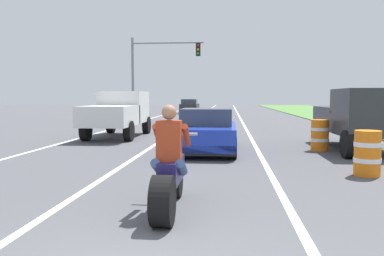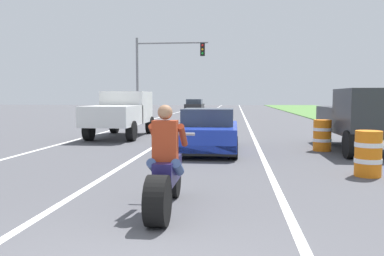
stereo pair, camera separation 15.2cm
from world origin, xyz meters
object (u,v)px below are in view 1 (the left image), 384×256
(pickup_truck_left_lane_white, at_px, (118,111))
(pickup_truck_right_shoulder_dark_grey, at_px, (361,116))
(sports_car_blue, at_px, (207,132))
(construction_barrel_mid, at_px, (320,135))
(motorcycle_with_rider, at_px, (169,174))
(distant_car_far_ahead, at_px, (190,106))
(construction_barrel_nearest, at_px, (367,153))
(traffic_light_mast_near, at_px, (155,65))

(pickup_truck_left_lane_white, height_order, pickup_truck_right_shoulder_dark_grey, same)
(sports_car_blue, distance_m, construction_barrel_mid, 3.66)
(sports_car_blue, bearing_deg, motorcycle_with_rider, -91.54)
(pickup_truck_right_shoulder_dark_grey, distance_m, construction_barrel_mid, 1.44)
(motorcycle_with_rider, bearing_deg, sports_car_blue, 88.46)
(motorcycle_with_rider, xyz_separation_m, pickup_truck_left_lane_white, (-3.88, 10.95, 0.51))
(pickup_truck_left_lane_white, xyz_separation_m, distant_car_far_ahead, (0.64, 24.75, -0.33))
(pickup_truck_right_shoulder_dark_grey, height_order, construction_barrel_mid, pickup_truck_right_shoulder_dark_grey)
(construction_barrel_mid, height_order, distant_car_far_ahead, distant_car_far_ahead)
(construction_barrel_mid, bearing_deg, pickup_truck_right_shoulder_dark_grey, 6.00)
(sports_car_blue, relative_size, construction_barrel_nearest, 4.30)
(traffic_light_mast_near, distance_m, distant_car_far_ahead, 13.52)
(pickup_truck_right_shoulder_dark_grey, bearing_deg, pickup_truck_left_lane_white, 158.59)
(sports_car_blue, distance_m, traffic_light_mast_near, 16.82)
(pickup_truck_left_lane_white, relative_size, distant_car_far_ahead, 1.20)
(traffic_light_mast_near, distance_m, construction_barrel_nearest, 21.45)
(motorcycle_with_rider, bearing_deg, distant_car_far_ahead, 95.18)
(motorcycle_with_rider, relative_size, distant_car_far_ahead, 0.55)
(pickup_truck_left_lane_white, xyz_separation_m, pickup_truck_right_shoulder_dark_grey, (8.99, -3.53, 0.00))
(sports_car_blue, relative_size, distant_car_far_ahead, 1.08)
(construction_barrel_nearest, bearing_deg, sports_car_blue, 135.77)
(traffic_light_mast_near, relative_size, construction_barrel_mid, 6.00)
(pickup_truck_right_shoulder_dark_grey, distance_m, distant_car_far_ahead, 29.48)
(traffic_light_mast_near, bearing_deg, motorcycle_with_rider, -78.90)
(traffic_light_mast_near, bearing_deg, distant_car_far_ahead, 84.74)
(pickup_truck_right_shoulder_dark_grey, bearing_deg, motorcycle_with_rider, -124.54)
(motorcycle_with_rider, relative_size, traffic_light_mast_near, 0.37)
(sports_car_blue, xyz_separation_m, distant_car_far_ahead, (-3.42, 28.87, 0.14))
(pickup_truck_left_lane_white, relative_size, construction_barrel_mid, 4.80)
(sports_car_blue, xyz_separation_m, construction_barrel_nearest, (3.73, -3.63, -0.13))
(construction_barrel_nearest, bearing_deg, construction_barrel_mid, 91.45)
(pickup_truck_right_shoulder_dark_grey, xyz_separation_m, traffic_light_mast_near, (-9.56, 15.21, 2.93))
(motorcycle_with_rider, xyz_separation_m, sports_car_blue, (0.18, 6.83, 0.04))
(motorcycle_with_rider, relative_size, construction_barrel_nearest, 2.21)
(pickup_truck_left_lane_white, height_order, traffic_light_mast_near, traffic_light_mast_near)
(motorcycle_with_rider, xyz_separation_m, distant_car_far_ahead, (-3.24, 35.70, 0.18))
(traffic_light_mast_near, bearing_deg, construction_barrel_mid, -61.73)
(sports_car_blue, height_order, distant_car_far_ahead, distant_car_far_ahead)
(construction_barrel_nearest, height_order, distant_car_far_ahead, distant_car_far_ahead)
(sports_car_blue, bearing_deg, pickup_truck_right_shoulder_dark_grey, 6.92)
(motorcycle_with_rider, distance_m, traffic_light_mast_near, 23.32)
(sports_car_blue, height_order, pickup_truck_right_shoulder_dark_grey, pickup_truck_right_shoulder_dark_grey)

